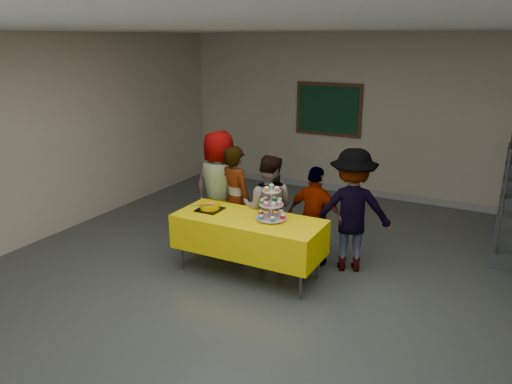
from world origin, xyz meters
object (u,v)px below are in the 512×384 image
Objects in this scene: bake_table at (249,234)px; schoolchild_d at (315,217)px; cupcake_stand at (271,207)px; noticeboard at (328,109)px; schoolchild_b at (236,200)px; schoolchild_e at (352,210)px; bear_cake at (210,206)px; schoolchild_a at (219,188)px; schoolchild_c at (268,208)px.

bake_table is 1.39× the size of schoolchild_d.
cupcake_stand is 0.33× the size of schoolchild_d.
noticeboard reaches higher than cupcake_stand.
schoolchild_b is 0.94× the size of schoolchild_e.
schoolchild_b is at bearing 83.98° from bear_cake.
cupcake_stand is 0.27× the size of schoolchild_a.
schoolchild_a is 1.10× the size of schoolchild_b.
bake_table is 1.17× the size of schoolchild_e.
cupcake_stand is 0.34× the size of noticeboard.
bake_table is at bearing -167.71° from cupcake_stand.
schoolchild_d is (0.35, 0.58, -0.27)m from cupcake_stand.
schoolchild_c reaches higher than schoolchild_d.
schoolchild_e reaches higher than bake_table.
bear_cake is 0.22× the size of schoolchild_e.
schoolchild_e is 1.24× the size of noticeboard.
cupcake_stand is at bearing 12.29° from bake_table.
schoolchild_a reaches higher than schoolchild_d.
schoolchild_e reaches higher than schoolchild_b.
schoolchild_c is (0.01, 0.53, 0.18)m from bake_table.
bear_cake is 4.03m from noticeboard.
noticeboard is (-1.05, 3.32, 0.92)m from schoolchild_d.
noticeboard is (-0.43, 3.44, 0.87)m from schoolchild_c.
noticeboard is (0.16, 3.95, 0.77)m from bear_cake.
bear_cake is at bearing 2.31° from schoolchild_e.
schoolchild_a is 0.38m from schoolchild_b.
schoolchild_c is at bearing -82.91° from noticeboard.
noticeboard reaches higher than schoolchild_a.
schoolchild_d is at bearing 45.31° from bake_table.
schoolchild_b reaches higher than cupcake_stand.
bear_cake is at bearing 26.34° from schoolchild_c.
schoolchild_b reaches higher than bear_cake.
bear_cake is 0.76m from schoolchild_a.
schoolchild_a is 1.14× the size of schoolchild_c.
cupcake_stand is 0.29× the size of schoolchild_b.
schoolchild_a is 1.24× the size of schoolchild_d.
cupcake_stand is at bearing 19.48° from schoolchild_e.
schoolchild_b is at bearing -91.76° from noticeboard.
noticeboard is at bearing 95.99° from bake_table.
schoolchild_c is (0.53, -0.05, -0.03)m from schoolchild_b.
bake_table is at bearing 74.27° from schoolchild_c.
bake_table is 0.92m from schoolchild_d.
bake_table is 4.12m from noticeboard.
schoolchild_b is 1.12× the size of schoolchild_d.
bear_cake is at bearing 105.47° from schoolchild_b.
bake_table is 1.45× the size of noticeboard.
bake_table is 0.64m from bear_cake.
bear_cake is at bearing -176.93° from cupcake_stand.
schoolchild_b is at bearing 8.54° from schoolchild_d.
schoolchild_a is 0.90m from schoolchild_c.
bake_table is 1.24× the size of schoolchild_b.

